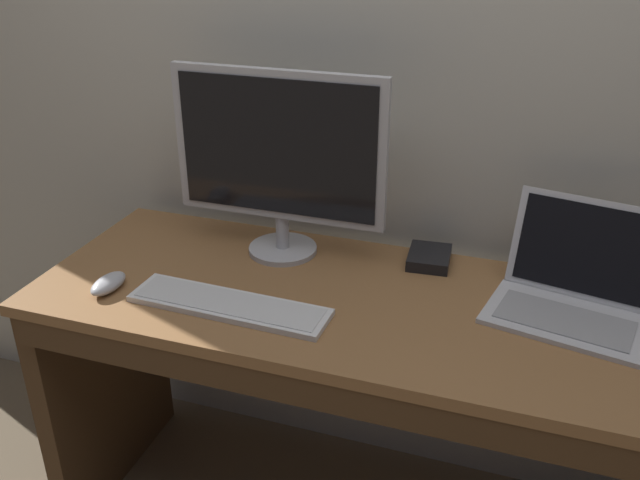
{
  "coord_description": "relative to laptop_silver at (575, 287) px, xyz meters",
  "views": [
    {
      "loc": [
        0.35,
        -1.37,
        1.64
      ],
      "look_at": [
        -0.11,
        0.0,
        0.93
      ],
      "focal_mm": 38.47,
      "sensor_mm": 36.0,
      "label": 1
    }
  ],
  "objects": [
    {
      "name": "computer_mouse",
      "position": [
        -1.07,
        -0.27,
        -0.04
      ],
      "size": [
        0.06,
        0.12,
        0.04
      ],
      "primitive_type": "ellipsoid",
      "rotation": [
        0.0,
        0.0,
        -0.04
      ],
      "color": "#B7B7BC",
      "rests_on": "desk"
    },
    {
      "name": "desk",
      "position": [
        -0.47,
        -0.12,
        -0.31
      ],
      "size": [
        1.62,
        0.61,
        0.79
      ],
      "color": "olive",
      "rests_on": "ground"
    },
    {
      "name": "external_drive_box",
      "position": [
        -0.36,
        0.13,
        -0.05
      ],
      "size": [
        0.12,
        0.14,
        0.03
      ],
      "primitive_type": "cube",
      "rotation": [
        0.0,
        0.0,
        0.07
      ],
      "color": "black",
      "rests_on": "desk"
    },
    {
      "name": "laptop_silver",
      "position": [
        0.0,
        0.0,
        0.0
      ],
      "size": [
        0.39,
        0.34,
        0.24
      ],
      "color": "silver",
      "rests_on": "desk"
    },
    {
      "name": "wired_keyboard",
      "position": [
        -0.76,
        -0.25,
        -0.05
      ],
      "size": [
        0.49,
        0.14,
        0.02
      ],
      "color": "white",
      "rests_on": "desk"
    },
    {
      "name": "external_monitor",
      "position": [
        -0.75,
        0.05,
        0.21
      ],
      "size": [
        0.56,
        0.18,
        0.5
      ],
      "color": "#B7B7BC",
      "rests_on": "desk"
    },
    {
      "name": "back_wall",
      "position": [
        -0.47,
        0.27,
        0.45
      ],
      "size": [
        4.1,
        0.04,
        2.6
      ],
      "primitive_type": "cube",
      "color": "beige",
      "rests_on": "ground"
    }
  ]
}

